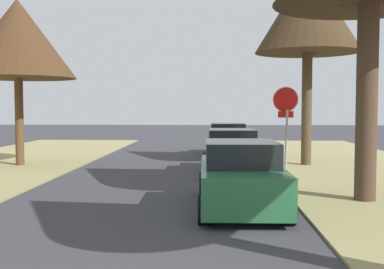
{
  "coord_description": "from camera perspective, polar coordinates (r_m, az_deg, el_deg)",
  "views": [
    {
      "loc": [
        1.6,
        -2.99,
        2.35
      ],
      "look_at": [
        1.13,
        7.87,
        1.73
      ],
      "focal_mm": 44.49,
      "sensor_mm": 36.0,
      "label": 1
    }
  ],
  "objects": [
    {
      "name": "stop_sign_far",
      "position": [
        15.16,
        11.17,
        2.57
      ],
      "size": [
        0.81,
        0.49,
        2.95
      ],
      "color": "#9EA0A5",
      "rests_on": "grass_verge_right"
    },
    {
      "name": "street_tree_right_mid_b",
      "position": [
        19.9,
        13.74,
        14.25
      ],
      "size": [
        4.16,
        4.16,
        7.87
      ],
      "color": "#4B3A25",
      "rests_on": "grass_verge_right"
    },
    {
      "name": "parked_sedan_white",
      "position": [
        17.08,
        4.74,
        -2.19
      ],
      "size": [
        2.01,
        4.43,
        1.57
      ],
      "color": "white",
      "rests_on": "ground"
    },
    {
      "name": "parked_sedan_green",
      "position": [
        11.18,
        5.82,
        -5.09
      ],
      "size": [
        2.01,
        4.43,
        1.57
      ],
      "color": "#28663D",
      "rests_on": "ground"
    },
    {
      "name": "street_tree_left_mid_b",
      "position": [
        20.27,
        -20.18,
        10.69
      ],
      "size": [
        4.52,
        4.52,
        6.56
      ],
      "color": "brown",
      "rests_on": "grass_verge_left"
    },
    {
      "name": "parked_sedan_navy",
      "position": [
        23.36,
        4.25,
        -0.71
      ],
      "size": [
        2.01,
        4.43,
        1.57
      ],
      "color": "navy",
      "rests_on": "ground"
    }
  ]
}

